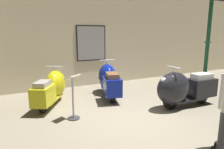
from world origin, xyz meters
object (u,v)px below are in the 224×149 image
(scooter_1, at_px, (109,80))
(scooter_0, at_px, (52,87))
(lamppost, at_px, (208,40))
(scooter_2, at_px, (182,89))
(info_stanchion, at_px, (73,101))

(scooter_1, bearing_deg, scooter_0, 107.53)
(lamppost, bearing_deg, scooter_2, -165.75)
(scooter_0, xyz_separation_m, lamppost, (4.22, -1.52, 1.29))
(scooter_2, relative_size, lamppost, 0.58)
(scooter_2, bearing_deg, info_stanchion, -8.73)
(scooter_1, relative_size, scooter_2, 1.01)
(scooter_1, relative_size, lamppost, 0.59)
(scooter_2, relative_size, info_stanchion, 1.78)
(scooter_2, height_order, info_stanchion, scooter_2)
(scooter_0, height_order, scooter_2, scooter_2)
(scooter_0, height_order, lamppost, lamppost)
(scooter_0, height_order, info_stanchion, info_stanchion)
(info_stanchion, bearing_deg, scooter_1, 40.43)
(scooter_2, distance_m, lamppost, 1.77)
(scooter_0, distance_m, scooter_2, 3.53)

